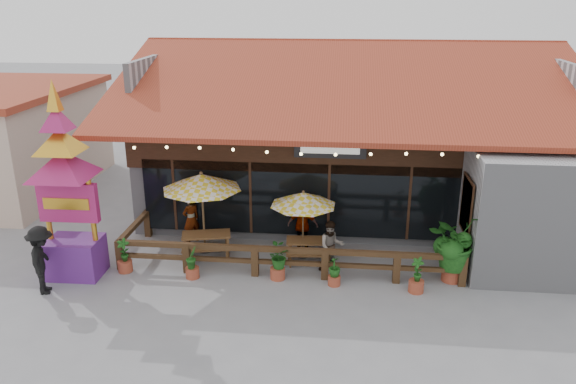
# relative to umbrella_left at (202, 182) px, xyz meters

# --- Properties ---
(ground) EXTENTS (100.00, 100.00, 0.00)m
(ground) POSITION_rel_umbrella_left_xyz_m (4.34, -0.98, -2.28)
(ground) COLOR gray
(ground) RESTS_ON ground
(restaurant_building) EXTENTS (15.50, 14.73, 6.09)m
(restaurant_building) POSITION_rel_umbrella_left_xyz_m (4.60, 5.63, -0.08)
(restaurant_building) COLOR #A3A3A8
(restaurant_building) RESTS_ON ground
(patio_railing) EXTENTS (10.00, 2.60, 0.92)m
(patio_railing) POSITION_rel_umbrella_left_xyz_m (2.09, -1.25, -1.67)
(patio_railing) COLOR #4D321B
(patio_railing) RESTS_ON ground
(umbrella_left) EXTENTS (2.55, 2.55, 2.62)m
(umbrella_left) POSITION_rel_umbrella_left_xyz_m (0.00, 0.00, 0.00)
(umbrella_left) COLOR brown
(umbrella_left) RESTS_ON ground
(umbrella_right) EXTENTS (2.67, 2.67, 2.15)m
(umbrella_right) POSITION_rel_umbrella_left_xyz_m (3.10, -0.09, -0.40)
(umbrella_right) COLOR brown
(umbrella_right) RESTS_ON ground
(picnic_table_left) EXTENTS (1.72, 1.57, 0.71)m
(picnic_table_left) POSITION_rel_umbrella_left_xyz_m (0.14, -0.30, -1.80)
(picnic_table_left) COLOR brown
(picnic_table_left) RESTS_ON ground
(picnic_table_right) EXTENTS (1.46, 1.29, 0.66)m
(picnic_table_right) POSITION_rel_umbrella_left_xyz_m (3.31, -0.31, -1.84)
(picnic_table_right) COLOR brown
(picnic_table_right) RESTS_ON ground
(thai_sign_tower) EXTENTS (2.27, 2.27, 6.03)m
(thai_sign_tower) POSITION_rel_umbrella_left_xyz_m (-3.27, -1.96, 0.90)
(thai_sign_tower) COLOR #5F2380
(thai_sign_tower) RESTS_ON ground
(tropical_plant) EXTENTS (1.94, 1.98, 2.07)m
(tropical_plant) POSITION_rel_umbrella_left_xyz_m (7.41, -1.21, -1.10)
(tropical_plant) COLOR #9A402A
(tropical_plant) RESTS_ON ground
(diner_a) EXTENTS (0.68, 0.68, 1.58)m
(diner_a) POSITION_rel_umbrella_left_xyz_m (-0.58, 0.62, -1.49)
(diner_a) COLOR #3B2112
(diner_a) RESTS_ON ground
(diner_b) EXTENTS (0.85, 0.73, 1.52)m
(diner_b) POSITION_rel_umbrella_left_xyz_m (4.00, -0.91, -1.52)
(diner_b) COLOR #3B2112
(diner_b) RESTS_ON ground
(diner_c) EXTENTS (0.99, 0.47, 1.65)m
(diner_c) POSITION_rel_umbrella_left_xyz_m (3.06, 0.42, -1.46)
(diner_c) COLOR #3B2112
(diner_c) RESTS_ON ground
(pedestrian) EXTENTS (1.08, 1.40, 1.91)m
(pedestrian) POSITION_rel_umbrella_left_xyz_m (-3.65, -3.02, -1.33)
(pedestrian) COLOR black
(pedestrian) RESTS_ON ground
(planter_a) EXTENTS (0.42, 0.42, 1.03)m
(planter_a) POSITION_rel_umbrella_left_xyz_m (-1.97, -1.63, -1.85)
(planter_a) COLOR #9A402A
(planter_a) RESTS_ON ground
(planter_b) EXTENTS (0.39, 0.43, 0.95)m
(planter_b) POSITION_rel_umbrella_left_xyz_m (0.08, -1.80, -1.85)
(planter_b) COLOR #9A402A
(planter_b) RESTS_ON ground
(planter_c) EXTENTS (0.79, 0.74, 1.04)m
(planter_c) POSITION_rel_umbrella_left_xyz_m (2.51, -1.61, -1.70)
(planter_c) COLOR #9A402A
(planter_c) RESTS_ON ground
(planter_d) EXTENTS (0.46, 0.46, 0.86)m
(planter_d) POSITION_rel_umbrella_left_xyz_m (4.12, -1.82, -1.87)
(planter_d) COLOR #9A402A
(planter_d) RESTS_ON ground
(planter_e) EXTENTS (0.43, 0.43, 1.02)m
(planter_e) POSITION_rel_umbrella_left_xyz_m (6.34, -1.97, -1.85)
(planter_e) COLOR #9A402A
(planter_e) RESTS_ON ground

